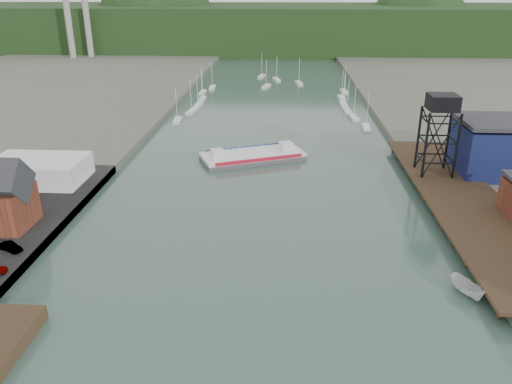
# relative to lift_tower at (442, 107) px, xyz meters

# --- Properties ---
(ground) EXTENTS (600.00, 600.00, 0.00)m
(ground) POSITION_rel_lift_tower_xyz_m (-35.00, -58.00, -15.65)
(ground) COLOR #2A4135
(ground) RESTS_ON ground
(east_pier) EXTENTS (14.00, 70.00, 2.45)m
(east_pier) POSITION_rel_lift_tower_xyz_m (2.00, -13.00, -13.75)
(east_pier) COLOR black
(east_pier) RESTS_ON ground
(white_shed) EXTENTS (18.00, 12.00, 4.50)m
(white_shed) POSITION_rel_lift_tower_xyz_m (-79.00, -8.00, -11.80)
(white_shed) COLOR silver
(white_shed) RESTS_ON west_quay
(lift_tower) EXTENTS (6.50, 6.50, 16.00)m
(lift_tower) POSITION_rel_lift_tower_xyz_m (0.00, 0.00, 0.00)
(lift_tower) COLOR black
(lift_tower) RESTS_ON east_pier
(blue_shed) EXTENTS (20.50, 14.50, 11.30)m
(blue_shed) POSITION_rel_lift_tower_xyz_m (15.00, 2.00, -8.59)
(blue_shed) COLOR #0D1A39
(blue_shed) RESTS_ON east_land
(marina_sailboats) EXTENTS (57.71, 92.65, 0.90)m
(marina_sailboats) POSITION_rel_lift_tower_xyz_m (-34.92, 80.46, -15.30)
(marina_sailboats) COLOR silver
(marina_sailboats) RESTS_ON ground
(smokestacks) EXTENTS (11.20, 8.20, 60.00)m
(smokestacks) POSITION_rel_lift_tower_xyz_m (-141.00, 174.50, 14.35)
(smokestacks) COLOR gray
(smokestacks) RESTS_ON ground
(distant_hills) EXTENTS (500.00, 120.00, 80.00)m
(distant_hills) POSITION_rel_lift_tower_xyz_m (-38.98, 243.35, -5.27)
(distant_hills) COLOR black
(distant_hills) RESTS_ON ground
(chain_ferry) EXTENTS (25.18, 17.68, 3.37)m
(chain_ferry) POSITION_rel_lift_tower_xyz_m (-37.82, 12.08, -14.68)
(chain_ferry) COLOR #4C4C4E
(chain_ferry) RESTS_ON ground
(motorboat) EXTENTS (4.19, 6.02, 2.18)m
(motorboat) POSITION_rel_lift_tower_xyz_m (-6.34, -41.20, -14.56)
(motorboat) COLOR silver
(motorboat) RESTS_ON ground
(car_west_b) EXTENTS (4.10, 2.94, 1.28)m
(car_west_b) POSITION_rel_lift_tower_xyz_m (-70.29, -35.90, -13.41)
(car_west_b) COLOR #999999
(car_west_b) RESTS_ON west_quay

